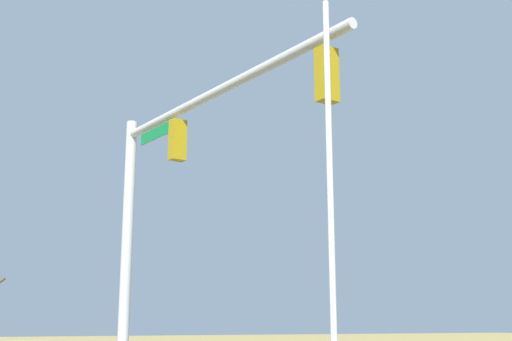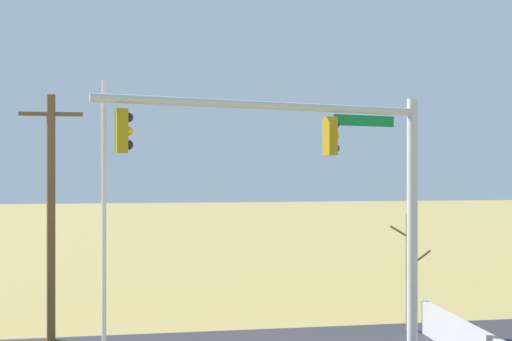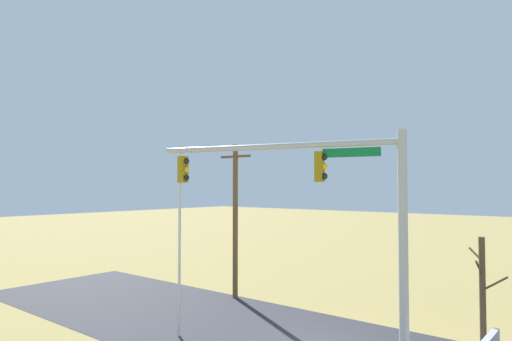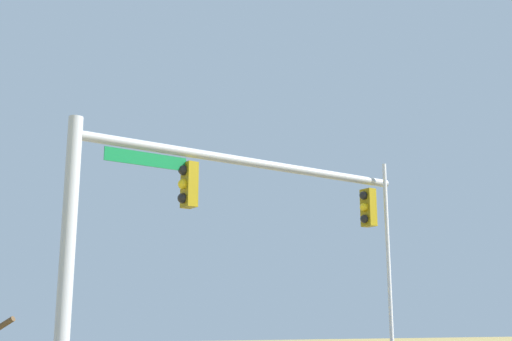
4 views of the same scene
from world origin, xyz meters
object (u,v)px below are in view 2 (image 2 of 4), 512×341
(flagpole, at_px, (104,245))
(bare_tree, at_px, (409,271))
(signal_mast, at_px, (339,178))
(utility_pole, at_px, (51,212))

(flagpole, relative_size, bare_tree, 1.88)
(signal_mast, distance_m, utility_pole, 9.15)
(flagpole, bearing_deg, utility_pole, 111.60)
(signal_mast, distance_m, flagpole, 5.94)
(signal_mast, xyz_separation_m, flagpole, (-5.65, -1.08, -1.46))
(flagpole, xyz_separation_m, bare_tree, (9.19, 4.97, -1.64))
(signal_mast, relative_size, utility_pole, 1.08)
(signal_mast, height_order, bare_tree, signal_mast)
(utility_pole, relative_size, bare_tree, 1.98)
(utility_pole, bearing_deg, signal_mast, -29.88)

